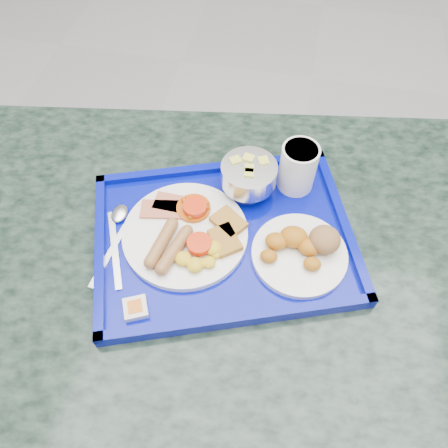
% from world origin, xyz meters
% --- Properties ---
extents(floor, '(6.00, 6.00, 0.00)m').
position_xyz_m(floor, '(0.00, 0.00, 0.00)').
color(floor, '#939396').
rests_on(floor, ground).
extents(table, '(1.21, 0.90, 0.69)m').
position_xyz_m(table, '(-0.17, -0.13, 0.51)').
color(table, slate).
rests_on(table, floor).
extents(tray, '(0.55, 0.48, 0.03)m').
position_xyz_m(tray, '(-0.15, -0.10, 0.70)').
color(tray, '#030B9A').
rests_on(tray, table).
extents(main_plate, '(0.23, 0.23, 0.04)m').
position_xyz_m(main_plate, '(-0.21, -0.12, 0.72)').
color(main_plate, white).
rests_on(main_plate, tray).
extents(bread_plate, '(0.17, 0.17, 0.06)m').
position_xyz_m(bread_plate, '(-0.00, -0.11, 0.72)').
color(bread_plate, white).
rests_on(bread_plate, tray).
extents(fruit_bowl, '(0.11, 0.11, 0.07)m').
position_xyz_m(fruit_bowl, '(-0.12, 0.01, 0.75)').
color(fruit_bowl, silver).
rests_on(fruit_bowl, tray).
extents(juice_cup, '(0.07, 0.07, 0.10)m').
position_xyz_m(juice_cup, '(-0.03, 0.05, 0.76)').
color(juice_cup, white).
rests_on(juice_cup, tray).
extents(spoon, '(0.04, 0.18, 0.01)m').
position_xyz_m(spoon, '(-0.35, -0.12, 0.71)').
color(spoon, silver).
rests_on(spoon, tray).
extents(knife, '(0.08, 0.16, 0.00)m').
position_xyz_m(knife, '(-0.33, -0.17, 0.71)').
color(knife, silver).
rests_on(knife, tray).
extents(jam_packet, '(0.05, 0.05, 0.02)m').
position_xyz_m(jam_packet, '(-0.26, -0.28, 0.71)').
color(jam_packet, white).
rests_on(jam_packet, tray).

